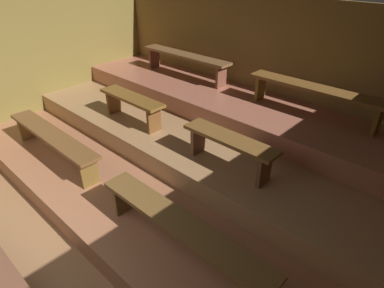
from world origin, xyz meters
The scene contains 12 objects.
ground centered at (0.00, 2.46, -0.04)m, with size 6.99×5.73×0.08m, color #A27149.
wall_back centered at (0.00, 4.96, 1.19)m, with size 6.99×0.06×2.38m, color olive.
wall_left centered at (-3.13, 2.46, 1.19)m, with size 0.06×5.73×2.38m, color olive.
platform_lower centered at (0.00, 3.09, 0.15)m, with size 6.19×3.67×0.30m, color #AD6E4B.
platform_middle centered at (0.00, 3.73, 0.45)m, with size 6.19×2.39×0.30m, color #AB7E51.
platform_upper centered at (0.00, 4.29, 0.75)m, with size 6.19×1.27×0.30m, color #AE654E.
bench_lower_left centered at (-1.28, 1.84, 0.65)m, with size 2.07×0.30×0.42m.
bench_lower_right centered at (1.28, 1.84, 0.65)m, with size 2.07×0.30×0.42m.
bench_middle_left centered at (-0.94, 3.02, 0.93)m, with size 1.24×0.30×0.42m.
bench_middle_right centered at (0.94, 3.02, 0.93)m, with size 1.24×0.30×0.42m.
bench_upper_left centered at (-1.25, 4.53, 1.24)m, with size 1.96×0.30×0.42m.
bench_upper_right centered at (1.25, 4.53, 1.24)m, with size 1.96×0.30×0.42m.
Camera 1 is at (2.90, 0.27, 2.88)m, focal length 30.35 mm.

